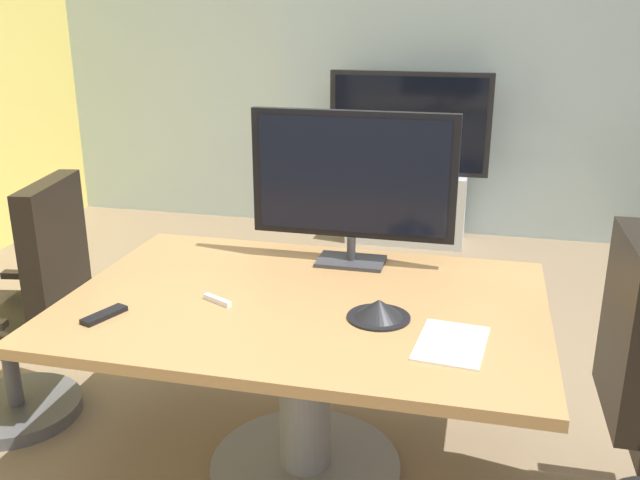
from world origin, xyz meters
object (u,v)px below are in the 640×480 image
at_px(office_chair_left, 25,324).
at_px(wall_display_unit, 407,186).
at_px(remote_control, 104,315).
at_px(conference_table, 304,347).
at_px(tv_monitor, 353,179).
at_px(conference_phone, 379,310).

bearing_deg(office_chair_left, wall_display_unit, 145.71).
height_order(wall_display_unit, remote_control, wall_display_unit).
xyz_separation_m(conference_table, wall_display_unit, (0.04, 2.93, -0.10)).
height_order(office_chair_left, tv_monitor, tv_monitor).
distance_m(wall_display_unit, remote_control, 3.33).
height_order(tv_monitor, remote_control, tv_monitor).
bearing_deg(conference_table, tv_monitor, 77.61).
xyz_separation_m(tv_monitor, wall_display_unit, (-0.05, 2.51, -0.65)).
relative_size(tv_monitor, conference_phone, 3.82).
bearing_deg(conference_table, office_chair_left, 176.42).
height_order(conference_table, remote_control, remote_control).
xyz_separation_m(conference_table, remote_control, (-0.64, -0.31, 0.20)).
distance_m(tv_monitor, conference_phone, 0.65).
height_order(tv_monitor, wall_display_unit, tv_monitor).
relative_size(conference_table, remote_control, 10.27).
bearing_deg(tv_monitor, wall_display_unit, 91.15).
distance_m(office_chair_left, conference_phone, 1.60).
bearing_deg(conference_phone, remote_control, -166.91).
bearing_deg(remote_control, conference_phone, 33.48).
xyz_separation_m(office_chair_left, wall_display_unit, (1.31, 2.85, -0.01)).
bearing_deg(conference_phone, office_chair_left, 173.67).
bearing_deg(conference_table, remote_control, -154.07).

